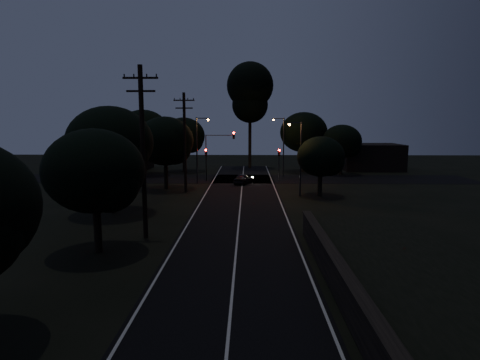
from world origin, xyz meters
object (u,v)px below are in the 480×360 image
object	(u,v)px
streetlight_b	(282,143)
car	(243,179)
utility_pole_mid	(143,150)
utility_pole_far	(185,141)
tall_pine	(250,92)
signal_mast	(219,147)
signal_left	(206,159)
streetlight_c	(299,153)
streetlight_a	(198,146)
signal_right	(279,159)

from	to	relation	value
streetlight_b	car	world-z (taller)	streetlight_b
utility_pole_mid	utility_pole_far	bearing A→B (deg)	90.00
tall_pine	signal_mast	xyz separation A→B (m)	(-3.91, -15.01, -7.85)
signal_left	streetlight_b	xyz separation A→B (m)	(9.91, 4.01, 1.80)
utility_pole_mid	signal_left	world-z (taller)	utility_pole_mid
streetlight_b	streetlight_c	world-z (taller)	streetlight_b
utility_pole_far	signal_left	bearing A→B (deg)	80.06
utility_pole_far	signal_left	size ratio (longest dim) A/B	2.56
tall_pine	car	distance (m)	20.69
streetlight_c	streetlight_a	bearing A→B (deg)	144.31
streetlight_a	car	xyz separation A→B (m)	(5.42, -0.13, -4.02)
streetlight_c	signal_mast	bearing A→B (deg)	131.19
streetlight_a	car	bearing A→B (deg)	-1.33
signal_mast	streetlight_b	size ratio (longest dim) A/B	0.78
signal_right	streetlight_a	size ratio (longest dim) A/B	0.51
streetlight_a	streetlight_b	distance (m)	12.19
tall_pine	streetlight_c	size ratio (longest dim) A/B	2.25
streetlight_b	streetlight_c	bearing A→B (deg)	-87.86
signal_right	streetlight_a	xyz separation A→B (m)	(-9.91, -1.99, 1.80)
utility_pole_far	car	distance (m)	9.78
utility_pole_mid	signal_left	bearing A→B (deg)	86.79
signal_mast	streetlight_c	distance (m)	13.28
utility_pole_mid	signal_mast	distance (m)	25.22
signal_mast	car	bearing A→B (deg)	-34.98
signal_left	signal_mast	distance (m)	2.26
utility_pole_far	car	size ratio (longest dim) A/B	2.90
utility_pole_mid	streetlight_a	size ratio (longest dim) A/B	1.38
car	signal_right	bearing A→B (deg)	-135.02
utility_pole_far	signal_left	distance (m)	8.53
utility_pole_far	streetlight_c	xyz separation A→B (m)	(11.83, -2.00, -1.13)
utility_pole_far	streetlight_b	distance (m)	16.51
utility_pole_far	signal_right	size ratio (longest dim) A/B	2.56
signal_right	streetlight_a	world-z (taller)	streetlight_a
streetlight_b	streetlight_c	size ratio (longest dim) A/B	1.07
streetlight_a	car	distance (m)	6.75
utility_pole_mid	streetlight_b	bearing A→B (deg)	68.70
signal_right	streetlight_b	distance (m)	4.45
utility_pole_far	streetlight_c	size ratio (longest dim) A/B	1.40
car	streetlight_b	bearing A→B (deg)	-110.54
streetlight_a	signal_right	bearing A→B (deg)	11.34
utility_pole_far	streetlight_b	world-z (taller)	utility_pole_far
tall_pine	signal_left	world-z (taller)	tall_pine
signal_right	utility_pole_mid	bearing A→B (deg)	-112.99
tall_pine	streetlight_b	size ratio (longest dim) A/B	2.11
utility_pole_far	signal_left	world-z (taller)	utility_pole_far
tall_pine	streetlight_c	world-z (taller)	tall_pine
utility_pole_far	car	xyz separation A→B (m)	(6.11, 5.87, -4.87)
signal_mast	streetlight_b	bearing A→B (deg)	25.99
signal_left	utility_pole_mid	bearing A→B (deg)	-93.21
signal_right	streetlight_b	world-z (taller)	streetlight_b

